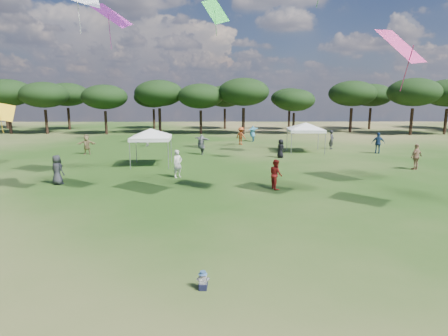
{
  "coord_description": "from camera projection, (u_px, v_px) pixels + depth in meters",
  "views": [
    {
      "loc": [
        0.01,
        -7.11,
        5.1
      ],
      "look_at": [
        0.16,
        6.0,
        2.59
      ],
      "focal_mm": 30.0,
      "sensor_mm": 36.0,
      "label": 1
    }
  ],
  "objects": [
    {
      "name": "tent_right",
      "position": [
        306.0,
        124.0,
        34.51
      ],
      "size": [
        6.41,
        6.41,
        3.03
      ],
      "rotation": [
        0.0,
        0.0,
        -0.05
      ],
      "color": "gray",
      "rests_on": "ground"
    },
    {
      "name": "festival_crowd",
      "position": [
        231.0,
        144.0,
        33.87
      ],
      "size": [
        27.69,
        24.06,
        1.89
      ],
      "color": "olive",
      "rests_on": "ground"
    },
    {
      "name": "tent_left",
      "position": [
        151.0,
        130.0,
        27.61
      ],
      "size": [
        5.83,
        5.83,
        3.07
      ],
      "rotation": [
        0.0,
        0.0,
        0.05
      ],
      "color": "gray",
      "rests_on": "ground"
    },
    {
      "name": "tree_line",
      "position": [
        236.0,
        94.0,
        53.51
      ],
      "size": [
        108.78,
        17.63,
        7.77
      ],
      "color": "black",
      "rests_on": "ground"
    },
    {
      "name": "toddler",
      "position": [
        203.0,
        281.0,
        10.04
      ],
      "size": [
        0.34,
        0.38,
        0.52
      ],
      "rotation": [
        0.0,
        0.0,
        -0.03
      ],
      "color": "black",
      "rests_on": "ground"
    }
  ]
}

